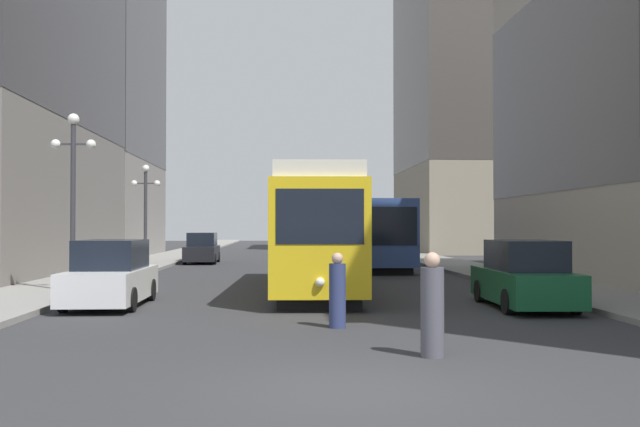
# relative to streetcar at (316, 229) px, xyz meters

# --- Properties ---
(ground_plane) EXTENTS (200.00, 200.00, 0.00)m
(ground_plane) POSITION_rel_streetcar_xyz_m (-0.28, -14.84, -2.10)
(ground_plane) COLOR #303033
(sidewalk_left) EXTENTS (3.37, 120.00, 0.15)m
(sidewalk_left) POSITION_rel_streetcar_xyz_m (-8.87, 25.16, -2.03)
(sidewalk_left) COLOR gray
(sidewalk_left) RESTS_ON ground
(sidewalk_right) EXTENTS (3.37, 120.00, 0.15)m
(sidewalk_right) POSITION_rel_streetcar_xyz_m (8.30, 25.16, -2.03)
(sidewalk_right) COLOR gray
(sidewalk_right) RESTS_ON ground
(streetcar) EXTENTS (3.10, 13.45, 3.89)m
(streetcar) POSITION_rel_streetcar_xyz_m (0.00, 0.00, 0.00)
(streetcar) COLOR black
(streetcar) RESTS_ON ground
(transit_bus) EXTENTS (2.90, 11.40, 3.45)m
(transit_bus) POSITION_rel_streetcar_xyz_m (3.51, 12.37, -0.15)
(transit_bus) COLOR black
(transit_bus) RESTS_ON ground
(parked_car_left_near) EXTENTS (1.93, 4.63, 1.82)m
(parked_car_left_near) POSITION_rel_streetcar_xyz_m (-5.89, 18.27, -1.26)
(parked_car_left_near) COLOR black
(parked_car_left_near) RESTS_ON ground
(parked_car_left_mid) EXTENTS (1.91, 4.57, 1.82)m
(parked_car_left_mid) POSITION_rel_streetcar_xyz_m (-5.89, -4.50, -1.26)
(parked_car_left_mid) COLOR black
(parked_car_left_mid) RESTS_ON ground
(parked_car_right_far) EXTENTS (2.03, 4.76, 1.82)m
(parked_car_right_far) POSITION_rel_streetcar_xyz_m (5.32, -5.59, -1.26)
(parked_car_right_far) COLOR black
(parked_car_right_far) RESTS_ON ground
(pedestrian_crossing_near) EXTENTS (0.36, 0.36, 1.62)m
(pedestrian_crossing_near) POSITION_rel_streetcar_xyz_m (0.00, -9.01, -1.34)
(pedestrian_crossing_near) COLOR navy
(pedestrian_crossing_near) RESTS_ON ground
(pedestrian_crossing_far) EXTENTS (0.39, 0.39, 1.76)m
(pedestrian_crossing_far) POSITION_rel_streetcar_xyz_m (1.31, -12.52, -1.28)
(pedestrian_crossing_far) COLOR #4C4C56
(pedestrian_crossing_far) RESTS_ON ground
(lamp_post_left_near) EXTENTS (1.41, 0.36, 5.62)m
(lamp_post_left_near) POSITION_rel_streetcar_xyz_m (-7.79, -1.52, 1.73)
(lamp_post_left_near) COLOR #333338
(lamp_post_left_near) RESTS_ON sidewalk_left
(lamp_post_left_far) EXTENTS (1.41, 0.36, 5.05)m
(lamp_post_left_far) POSITION_rel_streetcar_xyz_m (-7.79, 10.56, 1.40)
(lamp_post_left_far) COLOR #333338
(lamp_post_left_far) RESTS_ON sidewalk_left
(building_left_midblock) EXTENTS (12.69, 15.65, 27.51)m
(building_left_midblock) POSITION_rel_streetcar_xyz_m (-16.61, 26.37, 12.08)
(building_left_midblock) COLOR gray
(building_left_midblock) RESTS_ON ground
(building_right_corner) EXTENTS (11.84, 17.32, 29.55)m
(building_right_corner) POSITION_rel_streetcar_xyz_m (15.61, 36.75, 13.13)
(building_right_corner) COLOR gray
(building_right_corner) RESTS_ON ground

